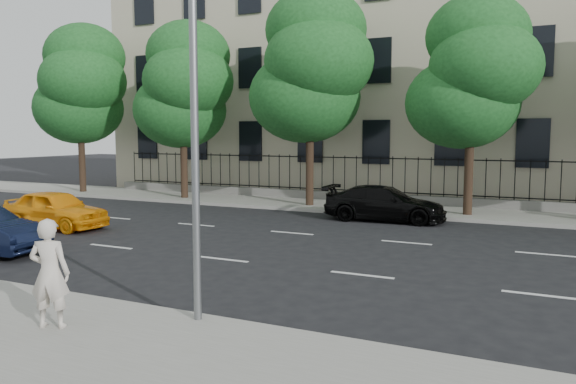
# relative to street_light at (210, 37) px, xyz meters

# --- Properties ---
(ground) EXTENTS (120.00, 120.00, 0.00)m
(ground) POSITION_rel_street_light_xyz_m (-2.50, 1.77, -5.15)
(ground) COLOR black
(ground) RESTS_ON ground
(near_sidewalk) EXTENTS (60.00, 4.00, 0.15)m
(near_sidewalk) POSITION_rel_street_light_xyz_m (-2.50, -2.23, -5.07)
(near_sidewalk) COLOR gray
(near_sidewalk) RESTS_ON ground
(far_sidewalk) EXTENTS (60.00, 4.00, 0.15)m
(far_sidewalk) POSITION_rel_street_light_xyz_m (-2.50, 15.77, -5.07)
(far_sidewalk) COLOR gray
(far_sidewalk) RESTS_ON ground
(lane_markings) EXTENTS (49.60, 4.62, 0.01)m
(lane_markings) POSITION_rel_street_light_xyz_m (-2.50, 6.52, -5.14)
(lane_markings) COLOR silver
(lane_markings) RESTS_ON ground
(masonry_building) EXTENTS (34.60, 12.11, 18.50)m
(masonry_building) POSITION_rel_street_light_xyz_m (-2.50, 24.72, 3.87)
(masonry_building) COLOR #C2B29A
(masonry_building) RESTS_ON ground
(iron_fence) EXTENTS (30.00, 0.50, 2.20)m
(iron_fence) POSITION_rel_street_light_xyz_m (-2.50, 17.47, -4.50)
(iron_fence) COLOR slate
(iron_fence) RESTS_ON far_sidewalk
(street_light) EXTENTS (0.25, 3.32, 8.05)m
(street_light) POSITION_rel_street_light_xyz_m (0.00, 0.00, 0.00)
(street_light) COLOR slate
(street_light) RESTS_ON near_sidewalk
(tree_a) EXTENTS (5.71, 5.31, 9.39)m
(tree_a) POSITION_rel_street_light_xyz_m (-18.46, 15.13, 0.98)
(tree_a) COLOR #382619
(tree_a) RESTS_ON far_sidewalk
(tree_b) EXTENTS (5.53, 5.12, 8.97)m
(tree_b) POSITION_rel_street_light_xyz_m (-11.46, 15.13, 0.69)
(tree_b) COLOR #382619
(tree_b) RESTS_ON far_sidewalk
(tree_c) EXTENTS (5.89, 5.50, 9.80)m
(tree_c) POSITION_rel_street_light_xyz_m (-4.46, 15.13, 1.26)
(tree_c) COLOR #382619
(tree_c) RESTS_ON far_sidewalk
(tree_d) EXTENTS (5.34, 4.94, 8.84)m
(tree_d) POSITION_rel_street_light_xyz_m (2.54, 15.13, 0.69)
(tree_d) COLOR #382619
(tree_d) RESTS_ON far_sidewalk
(yellow_taxi) EXTENTS (4.13, 1.69, 1.40)m
(yellow_taxi) POSITION_rel_street_light_xyz_m (-10.66, 5.96, -4.45)
(yellow_taxi) COLOR #FF9D0E
(yellow_taxi) RESTS_ON ground
(black_sedan) EXTENTS (4.85, 2.18, 1.38)m
(black_sedan) POSITION_rel_street_light_xyz_m (-0.36, 12.81, -4.46)
(black_sedan) COLOR black
(black_sedan) RESTS_ON ground
(woman_near) EXTENTS (0.80, 0.67, 1.88)m
(woman_near) POSITION_rel_street_light_xyz_m (-2.02, -1.96, -4.06)
(woman_near) COLOR beige
(woman_near) RESTS_ON near_sidewalk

